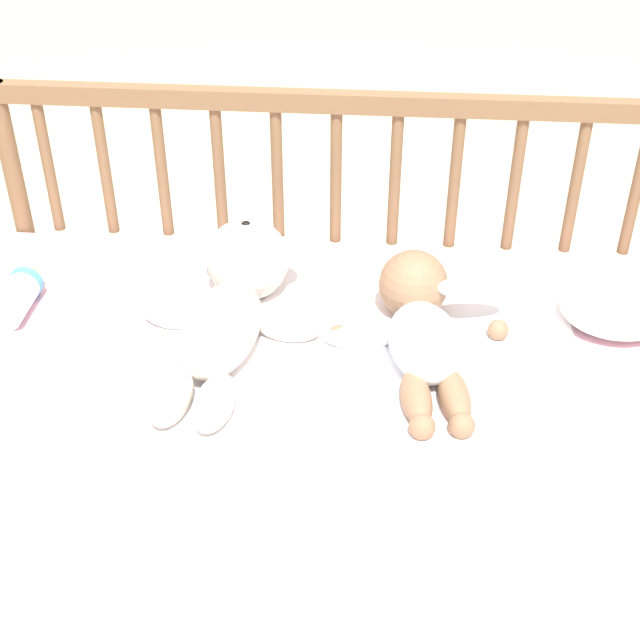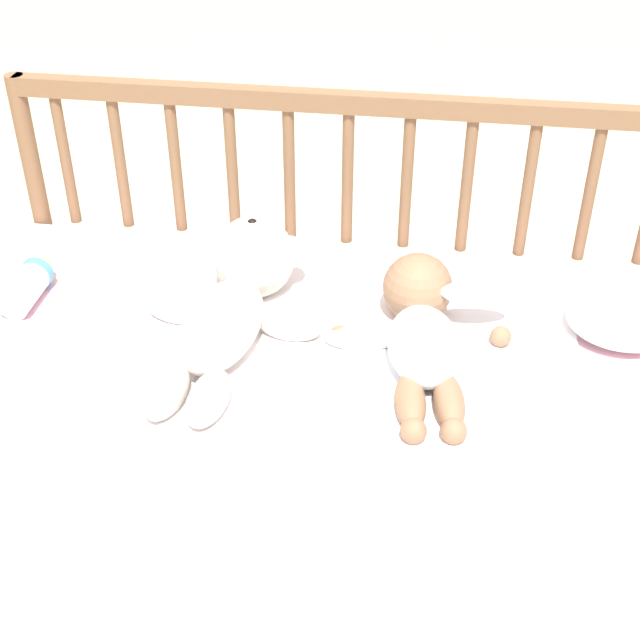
% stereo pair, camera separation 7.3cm
% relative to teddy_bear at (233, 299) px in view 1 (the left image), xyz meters
% --- Properties ---
extents(ground_plane, '(12.00, 12.00, 0.00)m').
position_rel_teddy_bear_xyz_m(ground_plane, '(0.15, -0.04, -0.58)').
color(ground_plane, '#C6B293').
extents(crib_mattress, '(1.31, 0.66, 0.52)m').
position_rel_teddy_bear_xyz_m(crib_mattress, '(0.15, -0.04, -0.32)').
color(crib_mattress, '#EDB7C6').
rests_on(crib_mattress, ground_plane).
extents(crib_rail, '(1.31, 0.04, 0.82)m').
position_rel_teddy_bear_xyz_m(crib_rail, '(0.15, 0.31, 0.02)').
color(crib_rail, brown).
rests_on(crib_rail, ground_plane).
extents(blanket, '(0.87, 0.56, 0.01)m').
position_rel_teddy_bear_xyz_m(blanket, '(0.14, -0.07, -0.05)').
color(blanket, white).
rests_on(blanket, crib_mattress).
extents(teddy_bear, '(0.31, 0.48, 0.15)m').
position_rel_teddy_bear_xyz_m(teddy_bear, '(0.00, 0.00, 0.00)').
color(teddy_bear, silver).
rests_on(teddy_bear, crib_mattress).
extents(baby, '(0.31, 0.40, 0.12)m').
position_rel_teddy_bear_xyz_m(baby, '(0.32, -0.03, -0.01)').
color(baby, white).
rests_on(baby, crib_mattress).
extents(small_pillow, '(0.19, 0.17, 0.06)m').
position_rel_teddy_bear_xyz_m(small_pillow, '(0.65, 0.07, -0.03)').
color(small_pillow, white).
rests_on(small_pillow, crib_mattress).
extents(baby_bottle, '(0.06, 0.15, 0.06)m').
position_rel_teddy_bear_xyz_m(baby_bottle, '(-0.39, 0.03, -0.03)').
color(baby_bottle, white).
rests_on(baby_bottle, crib_mattress).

